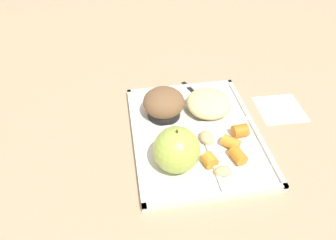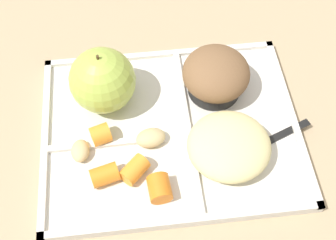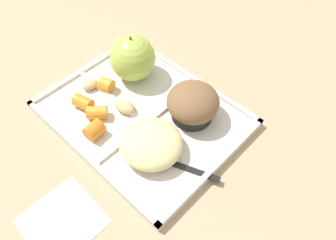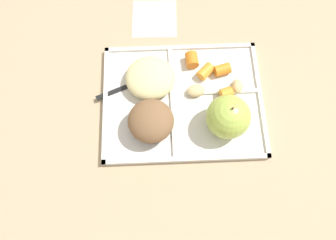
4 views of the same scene
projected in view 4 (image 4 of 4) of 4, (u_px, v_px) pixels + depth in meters
ground at (183, 102)px, 0.65m from camera, size 6.00×6.00×0.00m
lunch_tray at (183, 101)px, 0.65m from camera, size 0.33×0.26×0.02m
green_apple at (228, 117)px, 0.59m from camera, size 0.09×0.09×0.09m
bran_muffin at (151, 122)px, 0.60m from camera, size 0.09×0.09×0.06m
carrot_slice_edge at (222, 70)px, 0.65m from camera, size 0.04×0.03×0.02m
carrot_slice_tilted at (226, 94)px, 0.64m from camera, size 0.03×0.03×0.03m
carrot_slice_back at (205, 72)px, 0.65m from camera, size 0.04×0.04×0.02m
carrot_slice_near_corner at (192, 60)px, 0.66m from camera, size 0.03×0.03×0.03m
potato_chunk_small at (196, 91)px, 0.64m from camera, size 0.04×0.03×0.02m
potato_chunk_browned at (238, 86)px, 0.65m from camera, size 0.02×0.03×0.02m
egg_noodle_pile at (150, 78)px, 0.64m from camera, size 0.10×0.10×0.04m
meatball_front at (151, 80)px, 0.64m from camera, size 0.03×0.03×0.03m
meatball_side at (154, 79)px, 0.64m from camera, size 0.03×0.03×0.03m
meatball_center at (156, 82)px, 0.64m from camera, size 0.03×0.03×0.03m
meatball_back at (151, 79)px, 0.64m from camera, size 0.04×0.04×0.04m
plastic_fork at (133, 84)px, 0.65m from camera, size 0.14×0.07×0.00m
paper_napkin at (154, 19)px, 0.72m from camera, size 0.10×0.10×0.00m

